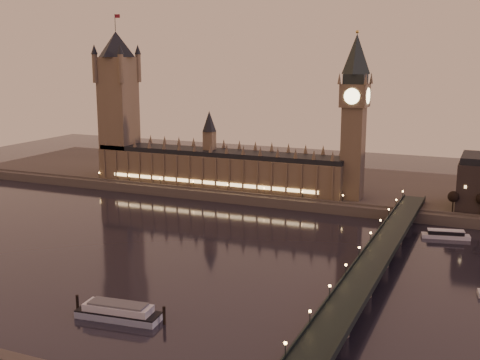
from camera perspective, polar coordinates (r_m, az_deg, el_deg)
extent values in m
plane|color=black|center=(298.69, -5.29, -6.87)|extent=(700.00, 700.00, 0.00)
cube|color=#423D35|center=(436.09, 8.73, -0.61)|extent=(560.00, 130.00, 6.00)
cube|color=brown|center=(416.47, -2.14, 0.91)|extent=(180.00, 26.00, 22.00)
cube|color=black|center=(414.31, -2.16, 2.62)|extent=(180.00, 22.00, 3.20)
cube|color=#FFCC7F|center=(405.77, -2.96, -0.25)|extent=(153.00, 0.25, 2.20)
cube|color=brown|center=(451.97, -11.40, 5.76)|extent=(22.00, 22.00, 88.00)
cone|color=black|center=(449.83, -11.68, 12.49)|extent=(31.68, 31.68, 18.00)
cylinder|color=black|center=(450.36, -11.76, 14.40)|extent=(0.44, 0.44, 12.00)
cube|color=maroon|center=(449.36, -11.55, 14.99)|extent=(4.00, 0.15, 2.50)
cube|color=brown|center=(382.58, 10.64, 2.49)|extent=(13.00, 13.00, 58.00)
cube|color=brown|center=(378.65, 10.84, 7.87)|extent=(16.00, 16.00, 14.00)
cylinder|color=#FFEAA5|center=(370.69, 10.56, 7.81)|extent=(9.60, 0.35, 9.60)
cylinder|color=#FFEAA5|center=(380.54, 9.63, 7.94)|extent=(0.35, 9.60, 9.60)
cube|color=black|center=(378.15, 10.90, 9.39)|extent=(13.00, 13.00, 6.00)
cone|color=black|center=(377.91, 10.99, 11.66)|extent=(17.68, 17.68, 24.00)
sphere|color=gold|center=(378.18, 11.07, 13.63)|extent=(2.00, 2.00, 2.00)
cube|color=black|center=(266.19, 12.47, -7.62)|extent=(13.00, 260.00, 2.00)
cube|color=black|center=(266.87, 11.15, -7.17)|extent=(0.60, 260.00, 1.00)
cube|color=black|center=(264.69, 13.83, -7.46)|extent=(0.60, 260.00, 1.00)
cylinder|color=black|center=(366.78, 19.65, -2.22)|extent=(0.70, 0.70, 9.92)
sphere|color=black|center=(365.63, 19.71, -1.43)|extent=(6.61, 6.61, 6.61)
cube|color=silver|center=(337.97, 18.91, -5.07)|extent=(25.35, 11.30, 2.08)
cube|color=black|center=(337.40, 18.94, -4.73)|extent=(18.86, 8.84, 2.08)
cube|color=silver|center=(337.07, 18.95, -4.53)|extent=(19.40, 9.19, 0.38)
cube|color=#909EB7|center=(230.33, -11.45, -12.50)|extent=(32.41, 12.30, 2.57)
cube|color=black|center=(229.71, -11.47, -12.15)|extent=(32.41, 12.30, 0.49)
cube|color=silver|center=(229.11, -11.49, -11.80)|extent=(26.41, 10.67, 2.57)
cube|color=#595B5E|center=(228.47, -11.50, -11.42)|extent=(22.37, 9.25, 0.69)
cylinder|color=black|center=(238.79, -15.16, -11.24)|extent=(1.09, 1.09, 6.72)
cylinder|color=black|center=(222.79, -7.21, -12.63)|extent=(1.09, 1.09, 6.72)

